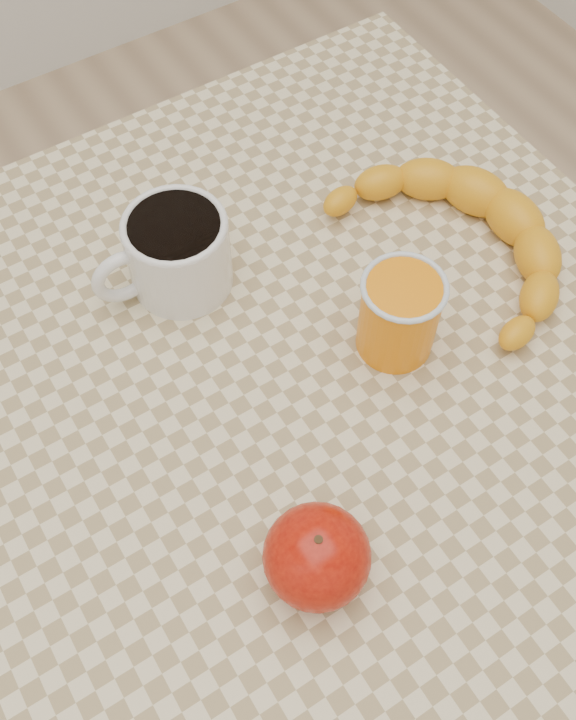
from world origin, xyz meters
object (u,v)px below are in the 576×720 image
table (288,413)px  coffee_mug (175,251)px  apple (317,556)px  banana (461,239)px  orange_juice_glass (399,314)px

table → coffee_mug: coffee_mug is taller
table → apple: bearing=-115.5°
coffee_mug → banana: coffee_mug is taller
table → orange_juice_glass: size_ratio=8.65×
orange_juice_glass → table: bearing=165.5°
table → banana: (0.23, 0.03, 0.11)m
orange_juice_glass → banana: 0.13m
orange_juice_glass → apple: orange_juice_glass is taller
orange_juice_glass → coffee_mug: bearing=128.3°
table → banana: size_ratio=2.50×
orange_juice_glass → apple: bearing=-141.7°
table → coffee_mug: (-0.04, 0.15, 0.13)m
banana → table: bearing=-175.1°
table → orange_juice_glass: 0.17m
banana → apple: bearing=-148.6°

